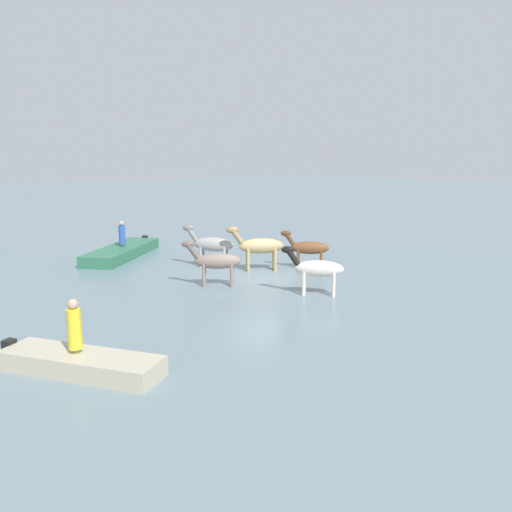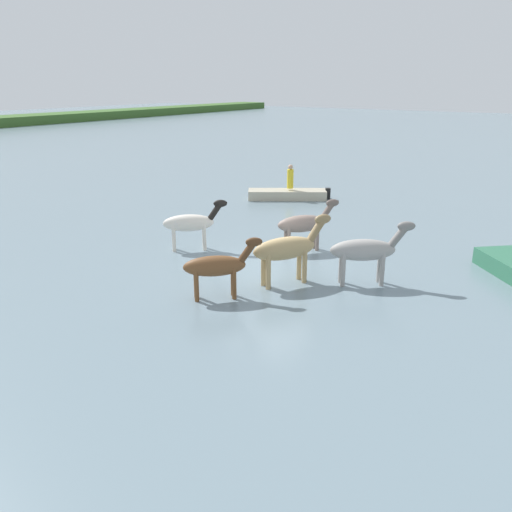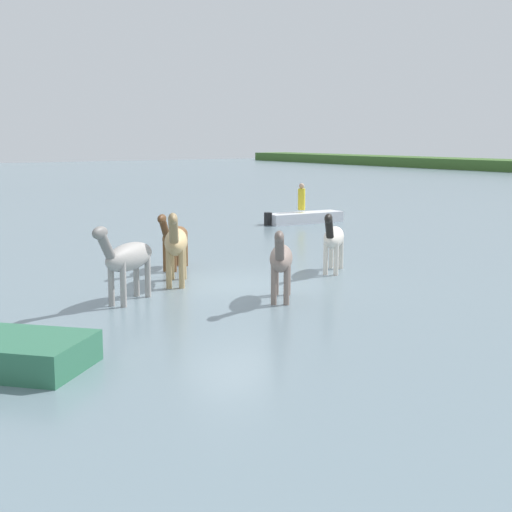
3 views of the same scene
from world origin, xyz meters
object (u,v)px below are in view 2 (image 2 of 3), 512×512
horse_dun_straggler (217,266)px  horse_pinto_flank (366,250)px  horse_dark_mare (191,223)px  person_spotter_bow (290,177)px  boat_launch_far (288,196)px  horse_rear_stallion (304,224)px  horse_chestnut_trailing (287,248)px

horse_dun_straggler → horse_pinto_flank: (3.29, -2.90, 0.11)m
horse_dun_straggler → horse_dark_mare: horse_dark_mare is taller
person_spotter_bow → horse_pinto_flank: bearing=-138.3°
boat_launch_far → horse_rear_stallion: bearing=91.2°
boat_launch_far → horse_dun_straggler: bearing=78.9°
horse_dun_straggler → boat_launch_far: size_ratio=0.47×
horse_pinto_flank → boat_launch_far: 11.88m
horse_dun_straggler → boat_launch_far: horse_dun_straggler is taller
horse_dark_mare → horse_rear_stallion: 3.98m
horse_rear_stallion → horse_pinto_flank: size_ratio=0.93×
horse_chestnut_trailing → horse_dark_mare: bearing=109.0°
horse_dun_straggler → horse_chestnut_trailing: 2.26m
horse_dark_mare → horse_rear_stallion: bearing=-9.9°
horse_pinto_flank → person_spotter_bow: 11.80m
horse_pinto_flank → horse_chestnut_trailing: bearing=177.1°
horse_rear_stallion → horse_pinto_flank: 3.56m
boat_launch_far → person_spotter_bow: bearing=163.5°
horse_dun_straggler → horse_rear_stallion: 5.09m
horse_dark_mare → boat_launch_far: size_ratio=0.50×
horse_dun_straggler → horse_chestnut_trailing: bearing=20.1°
horse_rear_stallion → boat_launch_far: 8.56m
boat_launch_far → person_spotter_bow: size_ratio=3.26×
horse_pinto_flank → person_spotter_bow: (8.82, 7.84, 0.06)m
person_spotter_bow → horse_chestnut_trailing: bearing=-149.5°
horse_rear_stallion → horse_chestnut_trailing: horse_chestnut_trailing is taller
horse_dun_straggler → boat_launch_far: (12.07, 5.05, -0.78)m
horse_dun_straggler → horse_dark_mare: (2.92, 3.52, 0.04)m
horse_rear_stallion → horse_chestnut_trailing: size_ratio=0.85×
horse_pinto_flank → person_spotter_bow: horse_pinto_flank is taller
horse_pinto_flank → horse_chestnut_trailing: size_ratio=0.91×
horse_rear_stallion → person_spotter_bow: 8.49m
horse_pinto_flank → boat_launch_far: (8.78, 7.95, -0.89)m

